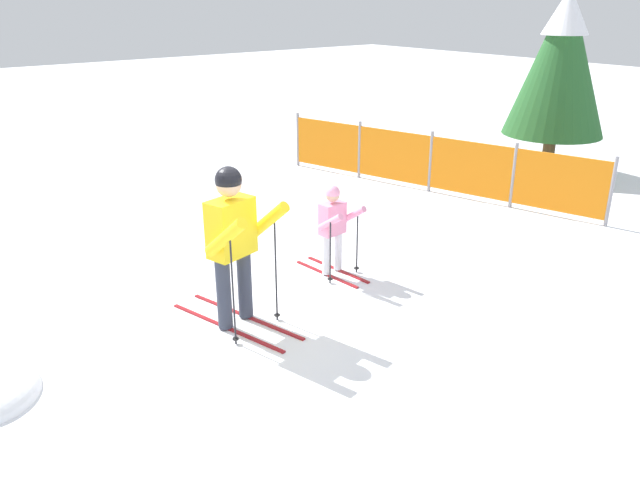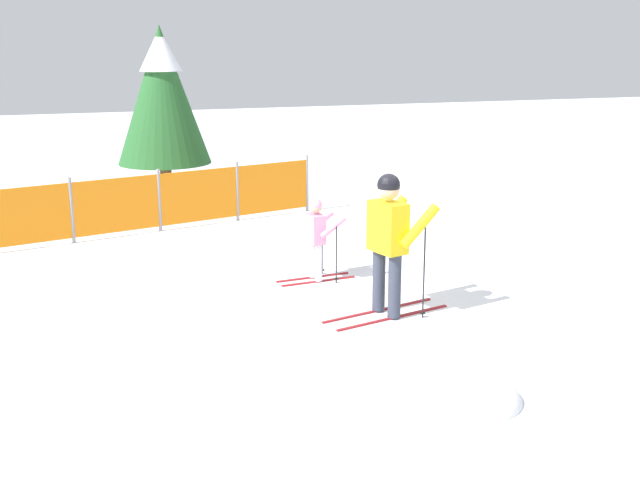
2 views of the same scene
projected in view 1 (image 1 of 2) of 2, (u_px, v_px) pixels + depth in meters
ground_plane at (257, 326)px, 7.01m from camera, size 60.00×60.00×0.00m
skier_adult at (233, 233)px, 6.67m from camera, size 1.76×0.88×1.82m
skier_child at (334, 223)px, 8.08m from camera, size 1.16×0.56×1.22m
safety_fence at (431, 162)px, 11.59m from camera, size 6.21×1.62×1.14m
conifer_far at (561, 59)px, 12.31m from camera, size 1.99×1.99×3.70m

